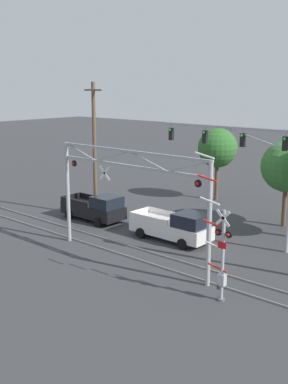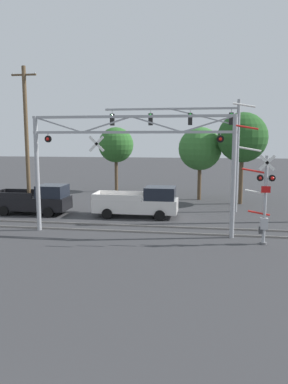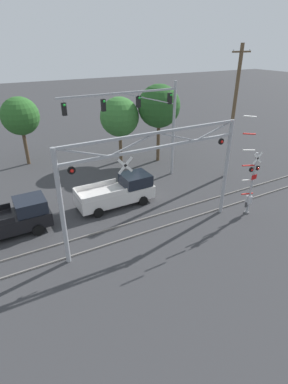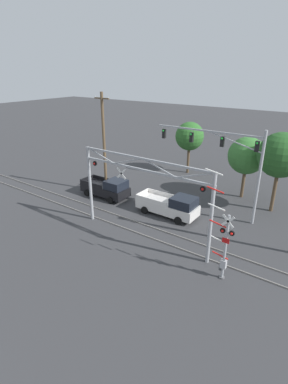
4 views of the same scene
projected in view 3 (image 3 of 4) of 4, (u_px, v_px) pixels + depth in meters
The scene contains 11 objects.
rail_track_near at pixel (152, 230), 18.85m from camera, with size 80.00×0.08×0.10m, color gray.
rail_track_far at pixel (141, 220), 19.96m from camera, with size 80.00×0.08×0.10m, color gray.
crossing_gantry at pixel (155, 169), 16.67m from camera, with size 11.07×0.28×6.46m.
crossing_signal_mast at pixel (251, 183), 19.72m from camera, with size 2.14×0.35×6.95m.
traffic_signal_span at pixel (149, 115), 23.51m from camera, with size 9.65×0.39×7.93m.
pickup_truck_lead at pixel (119, 192), 21.63m from camera, with size 5.59×2.27×2.06m.
pickup_truck_following at pixel (11, 219), 18.31m from camera, with size 5.16×2.27×2.06m.
utility_pole_right at pixel (233, 114), 24.10m from camera, with size 1.80×0.28×10.60m.
background_tree_beyond_span at pixel (119, 117), 27.88m from camera, with size 3.65×3.65×6.20m.
background_tree_far_left_verge at pixel (159, 106), 27.65m from camera, with size 3.95×3.95×7.29m.
background_tree_far_right_verge at pixel (20, 116), 27.12m from camera, with size 3.43×3.43×6.33m.
Camera 3 is at (-8.09, 3.44, 10.73)m, focal length 28.00 mm.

